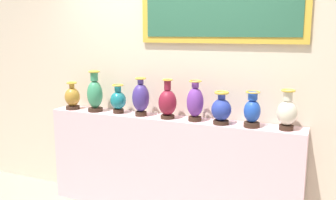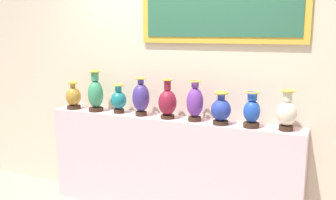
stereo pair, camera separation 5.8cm
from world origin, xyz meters
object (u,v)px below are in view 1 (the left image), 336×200
vase_cobalt (221,109)px  vase_ivory (287,112)px  vase_ochre (72,97)px  vase_jade (95,94)px  vase_sapphire (252,111)px  vase_indigo (141,98)px  vase_teal (118,100)px  vase_violet (195,102)px  vase_burgundy (168,102)px

vase_cobalt → vase_ivory: 0.57m
vase_ochre → vase_cobalt: size_ratio=0.98×
vase_jade → vase_cobalt: (1.38, -0.01, -0.05)m
vase_sapphire → vase_ochre: bearing=179.8°
vase_ochre → vase_indigo: size_ratio=0.77×
vase_teal → vase_violet: bearing=-0.7°
vase_jade → vase_cobalt: bearing=-0.5°
vase_ochre → vase_ivory: (2.25, 0.01, 0.03)m
vase_indigo → vase_sapphire: 1.12m
vase_burgundy → vase_violet: same height
vase_indigo → vase_cobalt: vase_indigo is taller
vase_cobalt → vase_sapphire: vase_sapphire is taller
vase_ochre → vase_indigo: 0.84m
vase_ochre → vase_violet: 1.41m
vase_teal → vase_ivory: 1.68m
vase_indigo → vase_burgundy: size_ratio=1.00×
vase_jade → vase_sapphire: 1.66m
vase_burgundy → vase_violet: bearing=2.1°
vase_jade → vase_sapphire: (1.66, -0.01, -0.04)m
vase_teal → vase_cobalt: vase_cobalt is taller
vase_ochre → vase_sapphire: vase_sapphire is taller
vase_teal → vase_ivory: size_ratio=0.85×
vase_ivory → vase_ochre: bearing=-179.7°
vase_ivory → vase_violet: bearing=179.9°
vase_sapphire → vase_burgundy: bearing=179.2°
vase_ochre → vase_burgundy: bearing=0.2°
vase_teal → vase_sapphire: (1.39, -0.03, 0.01)m
vase_indigo → vase_ochre: bearing=-179.5°
vase_indigo → vase_violet: (0.57, 0.01, -0.00)m
vase_violet → vase_sapphire: vase_violet is taller
vase_indigo → vase_cobalt: size_ratio=1.27×
vase_sapphire → vase_teal: bearing=178.7°
vase_ochre → vase_burgundy: (1.13, 0.00, 0.03)m
vase_burgundy → vase_jade: bearing=-179.7°
vase_ivory → vase_cobalt: bearing=-177.4°
vase_indigo → vase_ivory: (1.41, 0.01, -0.02)m
vase_sapphire → vase_jade: bearing=179.8°
vase_indigo → vase_cobalt: bearing=-1.4°
vase_burgundy → vase_ivory: 1.12m
vase_ivory → vase_burgundy: bearing=-179.5°
vase_violet → vase_ivory: (0.84, -0.00, -0.02)m
vase_burgundy → vase_cobalt: 0.54m
vase_jade → vase_indigo: vase_jade is taller
vase_jade → vase_ivory: vase_jade is taller
vase_jade → vase_sapphire: size_ratio=1.35×
vase_burgundy → vase_violet: (0.28, 0.01, 0.02)m
vase_indigo → vase_jade: bearing=-179.2°
vase_cobalt → vase_sapphire: (0.28, 0.01, 0.01)m
vase_teal → vase_indigo: (0.27, -0.02, 0.04)m
vase_burgundy → vase_cobalt: (0.54, -0.02, -0.02)m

